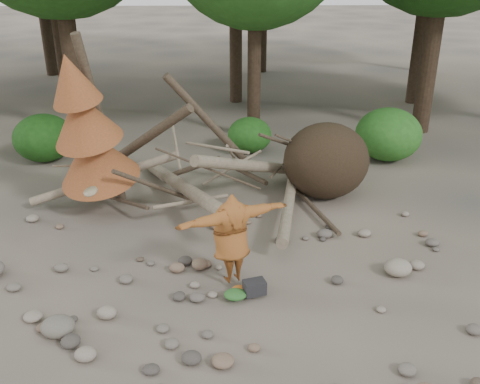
{
  "coord_description": "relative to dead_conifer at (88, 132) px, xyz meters",
  "views": [
    {
      "loc": [
        0.04,
        -8.43,
        5.86
      ],
      "look_at": [
        0.32,
        1.5,
        1.4
      ],
      "focal_mm": 40.0,
      "sensor_mm": 36.0,
      "label": 1
    }
  ],
  "objects": [
    {
      "name": "backpack",
      "position": [
        3.65,
        -3.51,
        -1.98
      ],
      "size": [
        0.46,
        0.37,
        0.27
      ],
      "primitive_type": "cube",
      "rotation": [
        0.0,
        0.0,
        0.29
      ],
      "color": "black",
      "rests_on": "ground"
    },
    {
      "name": "frisbee_thrower",
      "position": [
        3.24,
        -3.04,
        -1.12
      ],
      "size": [
        3.68,
        1.46,
        2.15
      ],
      "color": "brown",
      "rests_on": "ground"
    },
    {
      "name": "ground",
      "position": [
        3.12,
        -3.37,
        -2.11
      ],
      "size": [
        120.0,
        120.0,
        0.0
      ],
      "primitive_type": "plane",
      "color": "#514C44",
      "rests_on": "ground"
    },
    {
      "name": "bush_mid",
      "position": [
        3.92,
        4.43,
        -1.55
      ],
      "size": [
        1.4,
        1.4,
        1.12
      ],
      "primitive_type": "ellipsoid",
      "color": "#25601C",
      "rests_on": "ground"
    },
    {
      "name": "boulder_mid_right",
      "position": [
        6.54,
        -2.86,
        -1.95
      ],
      "size": [
        0.55,
        0.49,
        0.33
      ],
      "primitive_type": "ellipsoid",
      "color": "gray",
      "rests_on": "ground"
    },
    {
      "name": "bush_right",
      "position": [
        8.12,
        3.63,
        -1.31
      ],
      "size": [
        2.0,
        2.0,
        1.6
      ],
      "primitive_type": "ellipsoid",
      "color": "#2E7223",
      "rests_on": "ground"
    },
    {
      "name": "cloth_orange",
      "position": [
        3.38,
        -3.42,
        -2.06
      ],
      "size": [
        0.28,
        0.23,
        0.1
      ],
      "primitive_type": "ellipsoid",
      "color": "#C66822",
      "rests_on": "ground"
    },
    {
      "name": "bush_left",
      "position": [
        -2.38,
        3.83,
        -1.39
      ],
      "size": [
        1.8,
        1.8,
        1.44
      ],
      "primitive_type": "ellipsoid",
      "color": "#1B4C14",
      "rests_on": "ground"
    },
    {
      "name": "cloth_green",
      "position": [
        3.3,
        -3.64,
        -2.03
      ],
      "size": [
        0.43,
        0.35,
        0.16
      ],
      "primitive_type": "ellipsoid",
      "color": "#2A6227",
      "rests_on": "ground"
    },
    {
      "name": "dead_conifer",
      "position": [
        0.0,
        0.0,
        0.0
      ],
      "size": [
        2.06,
        2.16,
        4.35
      ],
      "color": "#4C3F30",
      "rests_on": "ground"
    },
    {
      "name": "boulder_front_left",
      "position": [
        0.32,
        -4.52,
        -1.94
      ],
      "size": [
        0.57,
        0.51,
        0.34
      ],
      "primitive_type": "ellipsoid",
      "color": "#6C665A",
      "rests_on": "ground"
    },
    {
      "name": "deadfall_pile",
      "position": [
        5.13,
        0.87,
        -1.16
      ],
      "size": [
        8.55,
        5.24,
        3.3
      ],
      "color": "#332619",
      "rests_on": "ground"
    }
  ]
}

